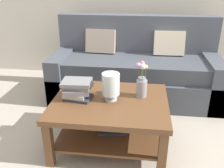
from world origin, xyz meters
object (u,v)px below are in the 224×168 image
coffee_table (110,112)px  book_stack_main (77,89)px  flower_pitcher (142,83)px  glass_hurricane_vase (111,85)px  couch (135,70)px

coffee_table → book_stack_main: size_ratio=3.71×
coffee_table → book_stack_main: bearing=178.4°
flower_pitcher → coffee_table: bearing=-157.4°
flower_pitcher → glass_hurricane_vase: bearing=-160.1°
glass_hurricane_vase → flower_pitcher: 0.30m
glass_hurricane_vase → flower_pitcher: flower_pitcher is taller
coffee_table → glass_hurricane_vase: 0.28m
couch → coffee_table: 1.15m
couch → coffee_table: (-0.19, -1.14, -0.02)m
coffee_table → flower_pitcher: 0.41m
book_stack_main → glass_hurricane_vase: glass_hurricane_vase is taller
book_stack_main → couch: bearing=65.9°
book_stack_main → glass_hurricane_vase: size_ratio=1.11×
couch → flower_pitcher: size_ratio=6.18×
coffee_table → book_stack_main: (-0.31, 0.01, 0.22)m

